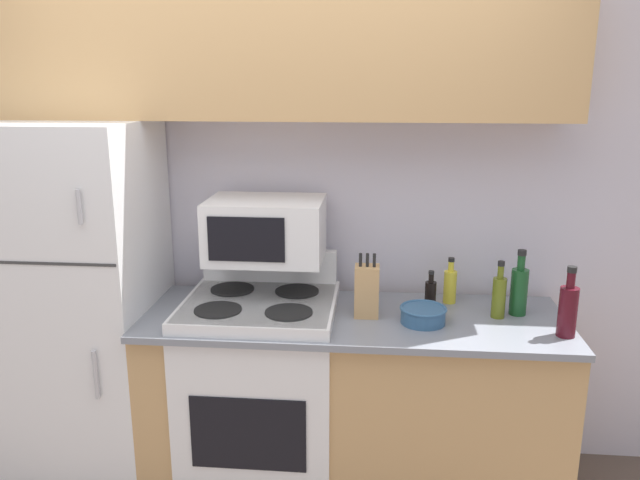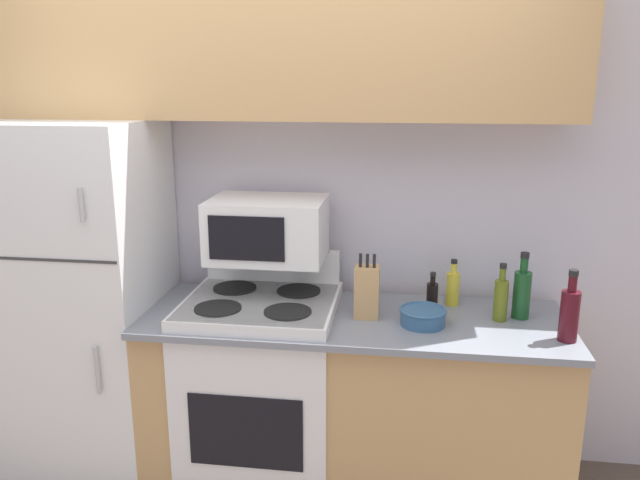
# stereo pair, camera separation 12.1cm
# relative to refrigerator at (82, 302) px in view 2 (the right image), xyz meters

# --- Properties ---
(wall_back) EXTENTS (8.00, 0.05, 2.55)m
(wall_back) POSITION_rel_refrigerator_xyz_m (0.94, 0.37, 0.41)
(wall_back) COLOR silver
(wall_back) RESTS_ON ground_plane
(lower_cabinets) EXTENTS (1.89, 0.67, 0.88)m
(lower_cabinets) POSITION_rel_refrigerator_xyz_m (1.32, -0.02, -0.42)
(lower_cabinets) COLOR tan
(lower_cabinets) RESTS_ON ground_plane
(refrigerator) EXTENTS (0.75, 0.69, 1.73)m
(refrigerator) POSITION_rel_refrigerator_xyz_m (0.00, 0.00, 0.00)
(refrigerator) COLOR white
(refrigerator) RESTS_ON ground_plane
(upper_cabinets) EXTENTS (2.64, 0.33, 0.62)m
(upper_cabinets) POSITION_rel_refrigerator_xyz_m (0.94, 0.18, 1.17)
(upper_cabinets) COLOR tan
(upper_cabinets) RESTS_ON refrigerator
(stove) EXTENTS (0.69, 0.65, 1.09)m
(stove) POSITION_rel_refrigerator_xyz_m (0.89, -0.03, -0.38)
(stove) COLOR white
(stove) RESTS_ON ground_plane
(microwave) EXTENTS (0.53, 0.38, 0.28)m
(microwave) POSITION_rel_refrigerator_xyz_m (0.91, 0.08, 0.37)
(microwave) COLOR white
(microwave) RESTS_ON stove
(knife_block) EXTENTS (0.11, 0.09, 0.29)m
(knife_block) POSITION_rel_refrigerator_xyz_m (1.38, -0.04, 0.13)
(knife_block) COLOR tan
(knife_block) RESTS_ON lower_cabinets
(bowl) EXTENTS (0.20, 0.20, 0.07)m
(bowl) POSITION_rel_refrigerator_xyz_m (1.62, -0.10, 0.05)
(bowl) COLOR #335B84
(bowl) RESTS_ON lower_cabinets
(bottle_wine_green) EXTENTS (0.08, 0.08, 0.30)m
(bottle_wine_green) POSITION_rel_refrigerator_xyz_m (2.05, 0.05, 0.13)
(bottle_wine_green) COLOR #194C23
(bottle_wine_green) RESTS_ON lower_cabinets
(bottle_wine_red) EXTENTS (0.08, 0.08, 0.30)m
(bottle_wine_red) POSITION_rel_refrigerator_xyz_m (2.20, -0.19, 0.13)
(bottle_wine_red) COLOR #470F19
(bottle_wine_red) RESTS_ON lower_cabinets
(bottle_cooking_spray) EXTENTS (0.06, 0.06, 0.22)m
(bottle_cooking_spray) POSITION_rel_refrigerator_xyz_m (1.76, 0.17, 0.10)
(bottle_cooking_spray) COLOR gold
(bottle_cooking_spray) RESTS_ON lower_cabinets
(bottle_soy_sauce) EXTENTS (0.05, 0.05, 0.18)m
(bottle_soy_sauce) POSITION_rel_refrigerator_xyz_m (1.67, 0.09, 0.09)
(bottle_soy_sauce) COLOR black
(bottle_soy_sauce) RESTS_ON lower_cabinets
(bottle_olive_oil) EXTENTS (0.06, 0.06, 0.26)m
(bottle_olive_oil) POSITION_rel_refrigerator_xyz_m (1.96, 0.00, 0.12)
(bottle_olive_oil) COLOR #5B6619
(bottle_olive_oil) RESTS_ON lower_cabinets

